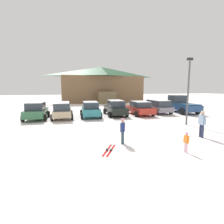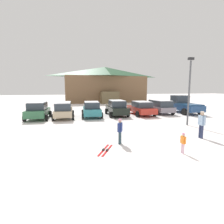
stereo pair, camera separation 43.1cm
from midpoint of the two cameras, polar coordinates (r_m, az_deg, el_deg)
The scene contains 14 objects.
ground at distance 7.36m, azimuth 23.38°, elevation -17.52°, with size 160.00×160.00×0.00m, color white.
ski_lodge at distance 39.55m, azimuth -2.07°, elevation 9.00°, with size 18.00×9.50×7.72m.
parked_green_coupe at distance 18.82m, azimuth -22.42°, elevation 0.46°, with size 2.34×4.10×1.72m.
parked_beige_suv at distance 18.55m, azimuth -14.89°, elevation 0.79°, with size 2.20×4.23×1.66m.
parked_teal_hatchback at distance 18.80m, azimuth -6.03°, elevation 0.94°, with size 2.36×4.33×1.66m.
parked_black_sedan at distance 19.70m, azimuth 2.15°, elevation 1.38°, with size 2.31×4.63×1.74m.
parked_red_sedan at distance 20.45m, azimuth 10.11°, elevation 1.32°, with size 2.30×4.71×1.58m.
parked_grey_wagon at distance 22.19m, azimuth 15.91°, elevation 1.86°, with size 2.32×4.33×1.65m.
pickup_truck at distance 23.71m, azimuth 22.74°, elevation 2.16°, with size 2.58×5.40×2.15m.
skier_adult_in_blue_parka at distance 12.15m, azimuth 28.12°, elevation -3.21°, with size 0.27×0.62×1.67m.
skier_teen_in_navy_coat at distance 9.67m, azimuth 3.90°, elevation -5.82°, with size 0.35×0.46×1.41m.
skier_child_in_orange_jacket at distance 9.05m, azimuth 23.48°, elevation -8.97°, with size 0.14×0.37×0.99m.
pair_of_skis at distance 8.87m, azimuth -0.74°, elevation -12.31°, with size 1.07×1.62×0.08m.
lamp_post at distance 15.73m, azimuth 24.66°, elevation 7.18°, with size 0.44×0.24×5.49m.
Camera 2 is at (-4.00, -5.25, 3.07)m, focal length 28.00 mm.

